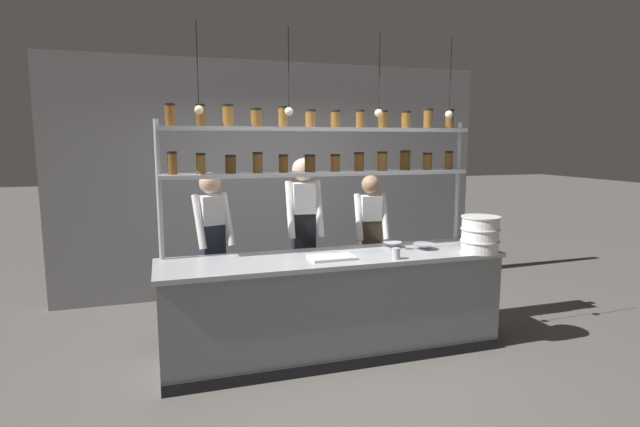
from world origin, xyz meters
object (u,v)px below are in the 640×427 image
object	(u,v)px
chef_right	(370,237)
serving_cup_front	(396,253)
prep_bowl_near_left	(392,244)
chef_left	(212,244)
container_stack	(480,234)
spice_shelf_unit	(323,155)
cutting_board	(332,257)
chef_center	(304,232)
prep_bowl_center_front	(424,247)

from	to	relation	value
chef_right	serving_cup_front	xyz separation A→B (m)	(-0.23, -1.09, 0.07)
prep_bowl_near_left	serving_cup_front	bearing A→B (deg)	-112.23
chef_left	container_stack	bearing A→B (deg)	-40.19
spice_shelf_unit	serving_cup_front	distance (m)	1.14
chef_right	spice_shelf_unit	bearing A→B (deg)	-137.95
chef_left	serving_cup_front	size ratio (longest dim) A/B	16.78
cutting_board	prep_bowl_near_left	bearing A→B (deg)	21.35
serving_cup_front	chef_left	bearing A→B (deg)	144.49
chef_left	chef_center	world-z (taller)	chef_center
chef_right	prep_bowl_center_front	world-z (taller)	chef_right
chef_right	prep_bowl_near_left	world-z (taller)	chef_right
chef_center	chef_right	xyz separation A→B (m)	(0.81, 0.19, -0.14)
prep_bowl_center_front	serving_cup_front	world-z (taller)	serving_cup_front
chef_right	serving_cup_front	size ratio (longest dim) A/B	16.10
container_stack	prep_bowl_near_left	bearing A→B (deg)	145.91
chef_left	prep_bowl_near_left	xyz separation A→B (m)	(1.66, -0.59, 0.00)
chef_left	prep_bowl_near_left	distance (m)	1.76
cutting_board	serving_cup_front	world-z (taller)	serving_cup_front
chef_left	cutting_board	world-z (taller)	chef_left
chef_left	prep_bowl_center_front	distance (m)	2.05
chef_center	cutting_board	distance (m)	0.73
prep_bowl_center_front	cutting_board	bearing A→B (deg)	-174.40
chef_center	serving_cup_front	xyz separation A→B (m)	(0.58, -0.90, -0.07)
chef_center	prep_bowl_near_left	size ratio (longest dim) A/B	9.61
chef_left	container_stack	distance (m)	2.55
serving_cup_front	cutting_board	bearing A→B (deg)	160.95
container_stack	spice_shelf_unit	bearing A→B (deg)	155.64
chef_right	serving_cup_front	world-z (taller)	chef_right
container_stack	prep_bowl_center_front	xyz separation A→B (m)	(-0.43, 0.27, -0.14)
spice_shelf_unit	cutting_board	world-z (taller)	spice_shelf_unit
cutting_board	spice_shelf_unit	bearing A→B (deg)	82.84
prep_bowl_center_front	serving_cup_front	bearing A→B (deg)	-147.07
prep_bowl_near_left	chef_center	bearing A→B (deg)	149.98
container_stack	prep_bowl_near_left	size ratio (longest dim) A/B	1.92
spice_shelf_unit	prep_bowl_center_front	bearing A→B (deg)	-20.54
serving_cup_front	chef_center	bearing A→B (deg)	122.58
prep_bowl_center_front	chef_right	bearing A→B (deg)	103.58
spice_shelf_unit	prep_bowl_near_left	xyz separation A→B (m)	(0.66, -0.15, -0.87)
spice_shelf_unit	chef_left	bearing A→B (deg)	156.31
container_stack	prep_bowl_near_left	xyz separation A→B (m)	(-0.67, 0.45, -0.14)
chef_center	chef_right	distance (m)	0.84
chef_right	serving_cup_front	distance (m)	1.12
cutting_board	prep_bowl_center_front	size ratio (longest dim) A/B	1.96
container_stack	serving_cup_front	bearing A→B (deg)	-179.31
chef_right	prep_bowl_center_front	bearing A→B (deg)	-68.83
chef_right	container_stack	distance (m)	1.27
container_stack	serving_cup_front	xyz separation A→B (m)	(-0.86, -0.01, -0.12)
cutting_board	serving_cup_front	size ratio (longest dim) A/B	4.09
chef_center	container_stack	xyz separation A→B (m)	(1.43, -0.89, 0.05)
chef_center	prep_bowl_near_left	world-z (taller)	chef_center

